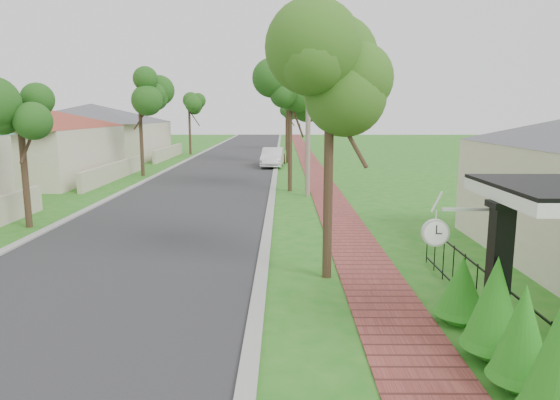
% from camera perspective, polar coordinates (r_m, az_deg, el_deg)
% --- Properties ---
extents(ground, '(160.00, 160.00, 0.00)m').
position_cam_1_polar(ground, '(9.44, -6.96, -14.21)').
color(ground, '#216F1A').
rests_on(ground, ground).
extents(road, '(7.00, 120.00, 0.02)m').
position_cam_1_polar(road, '(29.10, -7.87, 2.26)').
color(road, '#28282B').
rests_on(road, ground).
extents(kerb_right, '(0.30, 120.00, 0.10)m').
position_cam_1_polar(kerb_right, '(28.80, -0.66, 2.28)').
color(kerb_right, '#9E9E99').
rests_on(kerb_right, ground).
extents(kerb_left, '(0.30, 120.00, 0.10)m').
position_cam_1_polar(kerb_left, '(29.84, -14.83, 2.22)').
color(kerb_left, '#9E9E99').
rests_on(kerb_left, ground).
extents(sidewalk, '(1.50, 120.00, 0.03)m').
position_cam_1_polar(sidewalk, '(28.87, 4.51, 2.27)').
color(sidewalk, '#95423B').
rests_on(sidewalk, ground).
extents(porch_post, '(0.48, 0.48, 2.52)m').
position_cam_1_polar(porch_post, '(8.71, 23.55, -9.20)').
color(porch_post, black).
rests_on(porch_post, ground).
extents(picket_fence, '(0.03, 8.02, 1.00)m').
position_cam_1_polar(picket_fence, '(9.90, 22.93, -10.47)').
color(picket_fence, black).
rests_on(picket_fence, ground).
extents(street_trees, '(10.70, 37.65, 5.89)m').
position_cam_1_polar(street_trees, '(35.62, -6.26, 11.01)').
color(street_trees, '#382619').
rests_on(street_trees, ground).
extents(hedge_row, '(0.93, 4.28, 2.21)m').
position_cam_1_polar(hedge_row, '(8.09, 24.96, -12.81)').
color(hedge_row, '#1B6B15').
rests_on(hedge_row, ground).
extents(far_house_red, '(15.56, 15.56, 4.60)m').
position_cam_1_polar(far_house_red, '(32.82, -29.26, 6.07)').
color(far_house_red, beige).
rests_on(far_house_red, ground).
extents(far_house_grey, '(15.56, 15.56, 4.60)m').
position_cam_1_polar(far_house_grey, '(45.52, -20.57, 7.44)').
color(far_house_grey, beige).
rests_on(far_house_grey, ground).
extents(parked_car_red, '(2.01, 3.98, 1.30)m').
position_cam_1_polar(parked_car_red, '(37.00, -0.82, 5.00)').
color(parked_car_red, maroon).
rests_on(parked_car_red, ground).
extents(parked_car_white, '(1.65, 4.17, 1.35)m').
position_cam_1_polar(parked_car_white, '(35.74, -0.86, 4.87)').
color(parked_car_white, white).
rests_on(parked_car_white, ground).
extents(near_tree, '(2.28, 2.28, 5.85)m').
position_cam_1_polar(near_tree, '(11.43, 5.73, 14.00)').
color(near_tree, '#382619').
rests_on(near_tree, ground).
extents(utility_pole, '(1.20, 0.24, 7.42)m').
position_cam_1_polar(utility_pole, '(23.08, 3.23, 9.74)').
color(utility_pole, gray).
rests_on(utility_pole, ground).
extents(station_clock, '(1.07, 0.13, 0.64)m').
position_cam_1_polar(station_clock, '(8.54, 17.55, -3.38)').
color(station_clock, silver).
rests_on(station_clock, ground).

